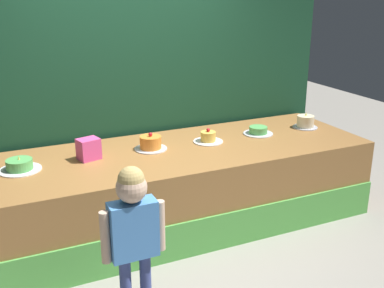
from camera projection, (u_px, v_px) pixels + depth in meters
The scene contains 10 objects.
ground_plane at pixel (182, 258), 4.12m from camera, with size 12.00×12.00×0.00m, color gray.
stage_platform at pixel (156, 191), 4.52m from camera, with size 4.20×1.26×0.77m.
curtain_backdrop at pixel (129, 68), 4.80m from camera, with size 4.49×0.08×2.91m, color #19472D.
child_figure at pixel (133, 225), 3.13m from camera, with size 0.45×0.21×1.17m.
pink_box at pixel (89, 149), 4.22m from camera, with size 0.19×0.14×0.19m, color #EE4E9B.
cake_far_left at pixel (20, 166), 3.98m from camera, with size 0.36×0.36×0.13m.
cake_left at pixel (151, 143), 4.49m from camera, with size 0.31×0.31×0.17m.
cake_center at pixel (208, 138), 4.70m from camera, with size 0.30×0.30×0.14m.
cake_right at pixel (258, 131), 4.95m from camera, with size 0.31×0.31×0.08m.
cake_far_right at pixel (305, 122), 5.16m from camera, with size 0.27×0.27×0.18m.
Camera 1 is at (-1.42, -3.29, 2.27)m, focal length 44.16 mm.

